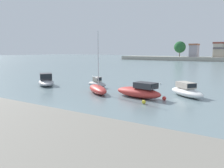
{
  "coord_description": "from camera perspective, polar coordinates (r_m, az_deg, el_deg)",
  "views": [
    {
      "loc": [
        15.07,
        -11.57,
        4.89
      ],
      "look_at": [
        -0.37,
        11.85,
        0.89
      ],
      "focal_mm": 38.17,
      "sensor_mm": 36.0,
      "label": 1
    }
  ],
  "objects": [
    {
      "name": "ground_plane",
      "position": [
        19.62,
        -18.6,
        -6.76
      ],
      "size": [
        400.0,
        400.0,
        0.0
      ],
      "primitive_type": "plane",
      "color": "slate"
    },
    {
      "name": "moored_boat_0",
      "position": [
        34.6,
        -15.51,
        0.7
      ],
      "size": [
        5.55,
        5.03,
        1.68
      ],
      "rotation": [
        0.0,
        0.0,
        -0.68
      ],
      "color": "#9E9EA3",
      "rests_on": "ground"
    },
    {
      "name": "moored_boat_1",
      "position": [
        31.75,
        -3.63,
        0.1
      ],
      "size": [
        3.45,
        1.99,
        1.37
      ],
      "rotation": [
        0.0,
        0.0,
        -0.23
      ],
      "color": "#9E9EA3",
      "rests_on": "ground"
    },
    {
      "name": "moored_boat_2",
      "position": [
        27.22,
        -3.44,
        -1.19
      ],
      "size": [
        4.82,
        4.22,
        6.97
      ],
      "rotation": [
        0.0,
        0.0,
        -0.66
      ],
      "color": "#C63833",
      "rests_on": "ground"
    },
    {
      "name": "moored_boat_3",
      "position": [
        24.87,
        6.54,
        -1.77
      ],
      "size": [
        5.65,
        2.84,
        1.65
      ],
      "rotation": [
        0.0,
        0.0,
        -0.16
      ],
      "color": "#C63833",
      "rests_on": "ground"
    },
    {
      "name": "moored_boat_4",
      "position": [
        26.57,
        17.42,
        -1.62
      ],
      "size": [
        5.01,
        4.49,
        1.51
      ],
      "rotation": [
        0.0,
        0.0,
        -0.67
      ],
      "color": "white",
      "rests_on": "ground"
    },
    {
      "name": "mooring_buoy_0",
      "position": [
        22.05,
        7.62,
        -4.29
      ],
      "size": [
        0.37,
        0.37,
        0.37
      ],
      "primitive_type": "sphere",
      "color": "yellow",
      "rests_on": "ground"
    },
    {
      "name": "mooring_buoy_2",
      "position": [
        33.6,
        8.29,
        0.01
      ],
      "size": [
        0.4,
        0.4,
        0.4
      ],
      "primitive_type": "sphere",
      "color": "white",
      "rests_on": "ground"
    },
    {
      "name": "mooring_buoy_3",
      "position": [
        23.94,
        12.41,
        -3.38
      ],
      "size": [
        0.4,
        0.4,
        0.4
      ],
      "primitive_type": "sphere",
      "color": "red",
      "rests_on": "ground"
    },
    {
      "name": "mooring_buoy_4",
      "position": [
        34.89,
        11.51,
        0.11
      ],
      "size": [
        0.25,
        0.25,
        0.25
      ],
      "primitive_type": "sphere",
      "color": "white",
      "rests_on": "ground"
    }
  ]
}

